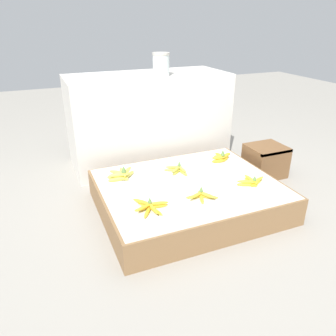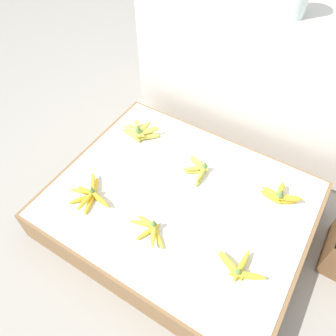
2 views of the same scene
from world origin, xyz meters
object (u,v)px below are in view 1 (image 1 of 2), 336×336
banana_bunch_front_midleft (202,196)px  banana_bunch_front_midright (252,181)px  banana_bunch_middle_left (122,175)px  glass_jar (161,64)px  banana_bunch_middle_midright (221,157)px  foam_tray_white (98,75)px  wooden_crate (265,161)px  banana_bunch_front_left (150,207)px  banana_bunch_middle_midleft (177,169)px

banana_bunch_front_midleft → banana_bunch_front_midright: 0.42m
banana_bunch_front_midright → banana_bunch_front_midleft: bearing=-174.6°
banana_bunch_middle_left → glass_jar: bearing=45.4°
banana_bunch_middle_midright → glass_jar: glass_jar is taller
glass_jar → foam_tray_white: size_ratio=0.67×
wooden_crate → banana_bunch_middle_left: bearing=179.3°
banana_bunch_front_midleft → banana_bunch_middle_left: 0.62m
banana_bunch_front_left → banana_bunch_middle_midright: bearing=31.1°
banana_bunch_middle_midleft → banana_bunch_middle_midright: 0.42m
banana_bunch_front_midleft → glass_jar: bearing=82.9°
banana_bunch_middle_midright → foam_tray_white: foam_tray_white is taller
wooden_crate → banana_bunch_middle_midright: size_ratio=1.57×
banana_bunch_front_midleft → banana_bunch_middle_left: banana_bunch_middle_left is taller
glass_jar → foam_tray_white: 0.53m
banana_bunch_front_midleft → banana_bunch_middle_midright: (0.43, 0.47, 0.01)m
banana_bunch_front_midleft → banana_bunch_front_midright: bearing=5.4°
wooden_crate → banana_bunch_middle_midleft: banana_bunch_middle_midleft is taller
banana_bunch_front_left → banana_bunch_middle_midright: size_ratio=1.14×
banana_bunch_middle_midleft → banana_bunch_front_midleft: bearing=-92.5°
wooden_crate → banana_bunch_front_left: size_ratio=1.38×
banana_bunch_front_left → banana_bunch_middle_left: banana_bunch_middle_left is taller
banana_bunch_middle_left → glass_jar: 1.00m
wooden_crate → foam_tray_white: 1.59m
banana_bunch_middle_left → banana_bunch_front_midleft: bearing=-50.7°
banana_bunch_middle_left → glass_jar: glass_jar is taller
banana_bunch_front_left → glass_jar: bearing=64.5°
wooden_crate → banana_bunch_front_midright: banana_bunch_front_midright is taller
banana_bunch_middle_midright → foam_tray_white: 1.23m
foam_tray_white → banana_bunch_front_left: bearing=-89.4°
banana_bunch_front_midleft → banana_bunch_middle_left: bearing=129.3°
banana_bunch_middle_midleft → banana_bunch_middle_left: bearing=171.7°
banana_bunch_middle_left → banana_bunch_front_midright: bearing=-28.6°
banana_bunch_middle_left → banana_bunch_middle_midright: (0.82, -0.00, 0.00)m
banana_bunch_front_left → foam_tray_white: 1.34m
wooden_crate → banana_bunch_middle_midright: 0.45m
banana_bunch_front_left → glass_jar: size_ratio=1.19×
foam_tray_white → wooden_crate: bearing=-30.7°
banana_bunch_front_midright → wooden_crate: bearing=42.9°
wooden_crate → banana_bunch_middle_midleft: (-0.85, -0.05, 0.09)m
banana_bunch_front_midleft → banana_bunch_front_left: bearing=179.4°
wooden_crate → glass_jar: bearing=144.2°
banana_bunch_front_midright → banana_bunch_middle_left: bearing=151.4°
wooden_crate → banana_bunch_middle_left: 1.27m
foam_tray_white → banana_bunch_middle_left: bearing=-92.2°
banana_bunch_middle_midleft → glass_jar: (0.11, 0.58, 0.68)m
wooden_crate → glass_jar: size_ratio=1.65×
wooden_crate → banana_bunch_front_midright: size_ratio=1.39×
banana_bunch_middle_midright → banana_bunch_front_midright: bearing=-92.2°
banana_bunch_front_midright → glass_jar: size_ratio=1.19×
banana_bunch_front_left → banana_bunch_front_midleft: size_ratio=1.08×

